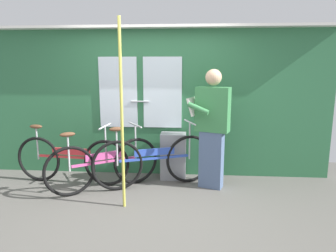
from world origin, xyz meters
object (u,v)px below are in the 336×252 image
Objects in this scene: trash_bin_by_wall at (173,156)px; handrail_pole at (122,116)px; bicycle_near_door at (71,159)px; bicycle_by_pole at (154,161)px; passenger_reading_newspaper at (212,127)px; bicycle_leaning_behind at (104,164)px.

handrail_pole is at bearing -117.80° from trash_bin_by_wall.
bicycle_near_door is at bearing -167.41° from trash_bin_by_wall.
passenger_reading_newspaper is (0.82, 0.04, 0.51)m from bicycle_by_pole.
bicycle_leaning_behind is 1.01m from handrail_pole.
passenger_reading_newspaper is at bearing -18.59° from bicycle_by_pole.
bicycle_by_pole reaches higher than bicycle_leaning_behind.
bicycle_leaning_behind is 1.96× the size of trash_bin_by_wall.
bicycle_leaning_behind is at bearing 173.06° from bicycle_by_pole.
handrail_pole is at bearing -31.52° from bicycle_near_door.
bicycle_leaning_behind is at bearing -150.65° from trash_bin_by_wall.
bicycle_near_door is at bearing 20.49° from passenger_reading_newspaper.
passenger_reading_newspaper reaches higher than trash_bin_by_wall.
passenger_reading_newspaper is at bearing 33.38° from handrail_pole.
bicycle_near_door is 1.26× the size of bicycle_leaning_behind.
bicycle_near_door is 1.54m from trash_bin_by_wall.
handrail_pole reaches higher than trash_bin_by_wall.
bicycle_leaning_behind reaches higher than bicycle_near_door.
passenger_reading_newspaper is 0.84m from trash_bin_by_wall.
passenger_reading_newspaper is at bearing -25.22° from bicycle_leaning_behind.
bicycle_near_door is at bearing 127.01° from bicycle_leaning_behind.
bicycle_near_door is 0.77× the size of handrail_pole.
bicycle_near_door is at bearing 157.74° from bicycle_by_pole.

